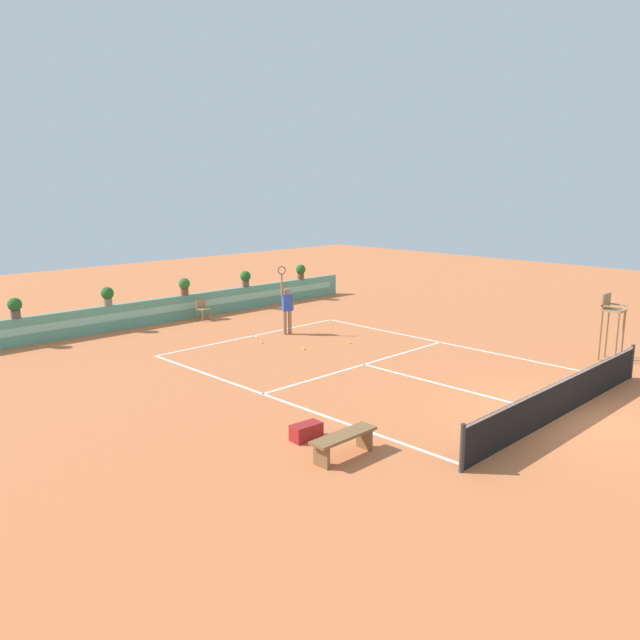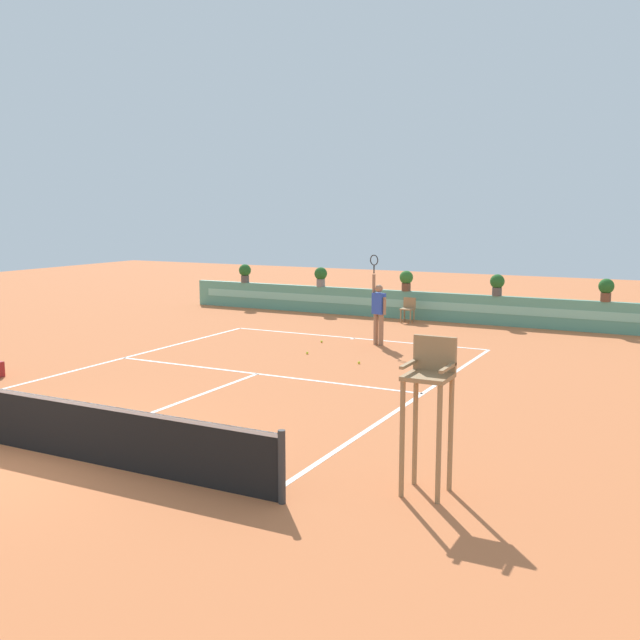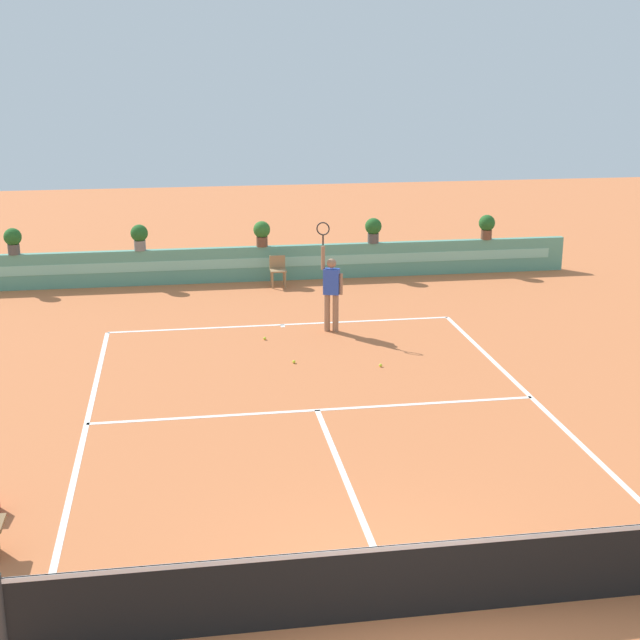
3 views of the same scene
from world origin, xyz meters
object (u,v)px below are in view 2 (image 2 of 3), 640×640
tennis_player (379,309)px  tennis_ball_by_sideline (307,353)px  umpire_chair (429,397)px  potted_plant_far_left (245,272)px  tennis_ball_near_baseline (322,342)px  potted_plant_centre (406,279)px  ball_kid_chair (408,309)px  tennis_ball_mid_court (359,363)px  potted_plant_left (321,275)px  potted_plant_far_right (606,288)px  potted_plant_right (497,283)px

tennis_player → tennis_ball_by_sideline: 2.65m
umpire_chair → potted_plant_far_left: umpire_chair is taller
umpire_chair → tennis_ball_near_baseline: 11.60m
tennis_ball_near_baseline → tennis_ball_by_sideline: size_ratio=1.00×
tennis_player → potted_plant_centre: 5.31m
ball_kid_chair → potted_plant_far_left: bearing=174.2°
potted_plant_far_left → tennis_ball_near_baseline: bearing=-41.7°
tennis_ball_mid_court → potted_plant_left: 9.46m
tennis_ball_near_baseline → potted_plant_far_right: (7.14, 5.62, 1.38)m
tennis_ball_near_baseline → potted_plant_far_right: 9.19m
tennis_ball_near_baseline → potted_plant_far_left: 8.55m
tennis_ball_near_baseline → tennis_player: bearing=15.2°
tennis_player → ball_kid_chair: bearing=99.6°
tennis_ball_by_sideline → potted_plant_centre: size_ratio=0.09×
umpire_chair → tennis_player: 11.09m
ball_kid_chair → potted_plant_centre: (-0.36, 0.73, 0.93)m
tennis_player → potted_plant_right: size_ratio=3.57×
tennis_ball_mid_court → potted_plant_right: potted_plant_right is taller
tennis_player → potted_plant_far_right: 7.59m
tennis_ball_mid_court → tennis_ball_by_sideline: (-1.75, 0.51, 0.00)m
ball_kid_chair → tennis_ball_by_sideline: (-0.41, -6.60, -0.44)m
umpire_chair → potted_plant_far_right: bearing=87.6°
tennis_player → potted_plant_far_left: 9.46m
tennis_player → potted_plant_right: tennis_player is taller
tennis_player → potted_plant_centre: bearing=102.1°
potted_plant_far_right → potted_plant_left: (-10.06, 0.00, 0.00)m
potted_plant_left → tennis_ball_near_baseline: bearing=-62.6°
tennis_player → potted_plant_right: 5.61m
potted_plant_far_right → tennis_player: bearing=-136.9°
tennis_player → tennis_ball_near_baseline: bearing=-164.8°
tennis_ball_near_baseline → potted_plant_centre: bearing=85.0°
potted_plant_centre → tennis_ball_mid_court: bearing=-77.7°
ball_kid_chair → potted_plant_far_right: size_ratio=1.17×
ball_kid_chair → potted_plant_far_left: 7.26m
tennis_ball_near_baseline → potted_plant_right: potted_plant_right is taller
ball_kid_chair → potted_plant_far_right: (6.28, 0.73, 0.93)m
tennis_ball_by_sideline → potted_plant_left: bearing=114.6°
potted_plant_centre → potted_plant_right: bearing=0.0°
umpire_chair → tennis_ball_mid_court: size_ratio=31.47×
tennis_ball_near_baseline → tennis_ball_mid_court: 3.13m
ball_kid_chair → potted_plant_right: size_ratio=1.17×
potted_plant_far_left → tennis_ball_by_sideline: bearing=-47.4°
potted_plant_centre → potted_plant_left: (-3.41, 0.00, 0.00)m
tennis_ball_near_baseline → potted_plant_far_right: size_ratio=0.09×
tennis_ball_by_sideline → potted_plant_far_right: size_ratio=0.09×
umpire_chair → potted_plant_centre: (-6.01, 15.13, 0.07)m
potted_plant_far_right → potted_plant_far_left: 13.44m
tennis_ball_near_baseline → potted_plant_far_left: potted_plant_far_left is taller
tennis_player → potted_plant_far_right: tennis_player is taller
umpire_chair → tennis_player: bearing=116.2°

